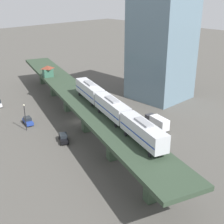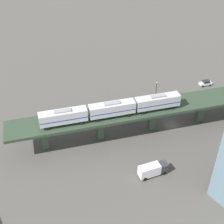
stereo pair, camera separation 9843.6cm
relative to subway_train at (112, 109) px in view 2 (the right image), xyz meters
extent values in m
plane|color=#4C4944|center=(-4.71, -18.01, -10.28)|extent=(400.00, 400.00, 0.00)
cube|color=#2C3D2C|center=(-4.71, -18.01, -2.94)|extent=(37.86, 89.73, 0.80)
cube|color=#384C38|center=(-7.48, -26.05, -6.81)|extent=(2.29, 2.29, 6.94)
cube|color=#384C38|center=(-2.60, -11.86, -6.81)|extent=(2.29, 2.29, 6.94)
cube|color=#384C38|center=(2.28, 2.32, -6.81)|extent=(2.29, 2.29, 6.94)
cube|color=#384C38|center=(7.16, 16.51, -6.81)|extent=(2.29, 2.29, 6.94)
cube|color=silver|center=(-4.10, -11.92, 0.00)|extent=(6.55, 12.26, 3.10)
cube|color=navy|center=(-4.10, -11.92, -0.30)|extent=(6.51, 12.04, 0.24)
cube|color=gray|center=(-4.10, -11.92, 1.73)|extent=(2.69, 4.43, 0.36)
cylinder|color=black|center=(-6.59, -15.50, -2.12)|extent=(0.48, 0.87, 0.84)
cylinder|color=black|center=(-4.34, -16.27, -2.12)|extent=(0.48, 0.87, 0.84)
cylinder|color=black|center=(-3.86, -7.56, -2.12)|extent=(0.48, 0.87, 0.84)
cylinder|color=black|center=(-1.61, -8.33, -2.12)|extent=(0.48, 0.87, 0.84)
cube|color=silver|center=(0.00, 0.00, 0.00)|extent=(6.55, 12.26, 3.10)
cube|color=navy|center=(0.00, 0.00, -0.30)|extent=(6.51, 12.04, 0.24)
cube|color=gray|center=(0.00, 0.00, 1.73)|extent=(2.69, 4.43, 0.36)
cylinder|color=black|center=(-2.49, -3.58, -2.12)|extent=(0.48, 0.87, 0.84)
cylinder|color=black|center=(-0.24, -4.36, -2.12)|extent=(0.48, 0.87, 0.84)
cylinder|color=black|center=(0.24, 4.36, -2.12)|extent=(0.48, 0.87, 0.84)
cylinder|color=black|center=(2.49, 3.58, -2.12)|extent=(0.48, 0.87, 0.84)
cube|color=silver|center=(4.10, 11.92, 0.00)|extent=(6.55, 12.26, 3.10)
cube|color=navy|center=(4.10, 11.92, -0.30)|extent=(6.51, 12.04, 0.24)
cube|color=gray|center=(4.10, 11.92, 1.73)|extent=(2.69, 4.43, 0.36)
cylinder|color=black|center=(1.61, 8.33, -2.12)|extent=(0.48, 0.87, 0.84)
cylinder|color=black|center=(3.86, 7.56, -2.12)|extent=(0.48, 0.87, 0.84)
cylinder|color=black|center=(4.34, 16.27, -2.12)|extent=(0.48, 0.87, 0.84)
cylinder|color=black|center=(6.59, 15.50, -2.12)|extent=(0.48, 0.87, 0.84)
cube|color=#233D93|center=(5.67, -25.56, -9.55)|extent=(2.80, 4.70, 0.80)
cube|color=#1E2328|center=(5.63, -25.70, -8.77)|extent=(2.12, 2.53, 0.76)
cylinder|color=black|center=(4.50, -26.74, -9.95)|extent=(0.39, 0.70, 0.66)
cylinder|color=black|center=(6.16, -27.15, -9.95)|extent=(0.39, 0.70, 0.66)
cylinder|color=black|center=(5.18, -23.96, -9.95)|extent=(0.39, 0.70, 0.66)
cylinder|color=black|center=(6.84, -24.37, -9.95)|extent=(0.39, 0.70, 0.66)
cube|color=silver|center=(5.31, -43.30, -9.55)|extent=(3.13, 4.75, 0.80)
cube|color=#1E2328|center=(5.27, -43.44, -8.77)|extent=(2.27, 2.61, 0.76)
cylinder|color=black|center=(4.04, -44.37, -9.95)|extent=(0.44, 0.70, 0.66)
cylinder|color=black|center=(5.66, -44.93, -9.95)|extent=(0.44, 0.70, 0.66)
cylinder|color=black|center=(4.97, -41.67, -9.95)|extent=(0.44, 0.70, 0.66)
cylinder|color=black|center=(6.59, -42.22, -9.95)|extent=(0.44, 0.70, 0.66)
cube|color=black|center=(4.83, -11.03, -9.55)|extent=(3.65, 4.73, 0.80)
cube|color=#1E2328|center=(4.76, -11.17, -8.77)|extent=(2.48, 2.71, 0.76)
cylinder|color=black|center=(3.41, -11.90, -9.95)|extent=(0.52, 0.70, 0.66)
cylinder|color=black|center=(4.92, -12.70, -9.95)|extent=(0.52, 0.70, 0.66)
cylinder|color=black|center=(4.74, -9.37, -9.95)|extent=(0.52, 0.70, 0.66)
cylinder|color=black|center=(6.26, -10.17, -9.95)|extent=(0.52, 0.70, 0.66)
cube|color=#333338|center=(-16.96, -3.23, -8.63)|extent=(2.60, 2.45, 2.30)
cube|color=silver|center=(-16.14, 0.27, -8.43)|extent=(3.42, 5.59, 2.70)
cylinder|color=black|center=(-17.92, -3.01, -9.78)|extent=(0.57, 1.05, 1.00)
cylinder|color=black|center=(-15.99, -3.46, -9.78)|extent=(0.57, 1.05, 1.00)
cylinder|color=black|center=(-16.79, 2.03, -9.78)|extent=(0.57, 1.05, 1.00)
cylinder|color=black|center=(-14.78, 1.56, -9.78)|extent=(0.57, 1.05, 1.00)
cylinder|color=black|center=(7.89, -22.46, -7.03)|extent=(0.20, 0.20, 6.50)
sphere|color=beige|center=(7.89, -22.46, -3.56)|extent=(0.44, 0.44, 0.44)
camera|label=1|loc=(41.55, 42.82, 23.12)|focal=50.00mm
camera|label=2|loc=(-53.96, 36.96, 46.20)|focal=50.00mm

